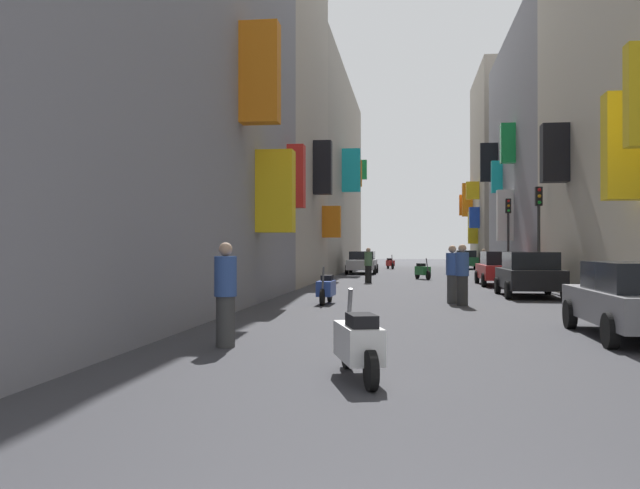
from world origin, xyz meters
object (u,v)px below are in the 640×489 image
object	(u,v)px
scooter_green	(423,271)
pedestrian_near_right	(226,295)
traffic_light_far_corner	(539,220)
pedestrian_mid_street	(484,263)
traffic_light_near_corner	(508,225)
parked_car_silver	(362,262)
scooter_blue	(326,288)
pedestrian_near_left	(452,274)
parked_car_red	(501,268)
scooter_red	(390,263)
parked_car_grey	(636,298)
pedestrian_far_away	(462,275)
parked_car_black	(529,274)
scooter_white	(358,343)
parked_car_green	(465,259)
pedestrian_crossing	(368,265)

from	to	relation	value
scooter_green	pedestrian_near_right	bearing A→B (deg)	-98.50
traffic_light_far_corner	pedestrian_mid_street	bearing A→B (deg)	93.48
traffic_light_near_corner	parked_car_silver	bearing A→B (deg)	135.50
pedestrian_near_right	scooter_green	bearing A→B (deg)	81.50
scooter_green	scooter_blue	distance (m)	16.59
pedestrian_near_left	scooter_green	bearing A→B (deg)	92.18
parked_car_red	parked_car_silver	distance (m)	14.71
traffic_light_far_corner	scooter_green	bearing A→B (deg)	116.56
parked_car_silver	pedestrian_near_right	size ratio (longest dim) A/B	2.51
parked_car_silver	scooter_red	world-z (taller)	parked_car_silver
parked_car_silver	scooter_green	distance (m)	8.33
parked_car_red	parked_car_grey	distance (m)	17.84
pedestrian_near_left	pedestrian_near_right	xyz separation A→B (m)	(-4.37, -9.63, 0.01)
pedestrian_far_away	traffic_light_far_corner	xyz separation A→B (m)	(3.57, 7.66, 1.91)
parked_car_grey	traffic_light_near_corner	bearing A→B (deg)	87.63
parked_car_red	pedestrian_far_away	distance (m)	11.33
parked_car_black	pedestrian_near_left	bearing A→B (deg)	-131.91
parked_car_grey	scooter_white	distance (m)	6.54
scooter_white	traffic_light_far_corner	bearing A→B (deg)	73.11
parked_car_grey	scooter_white	size ratio (longest dim) A/B	2.21
scooter_white	traffic_light_near_corner	xyz separation A→B (m)	(5.73, 27.12, 2.43)
scooter_green	scooter_red	world-z (taller)	same
parked_car_green	traffic_light_near_corner	bearing A→B (deg)	-87.91
scooter_red	scooter_blue	xyz separation A→B (m)	(-0.94, -34.13, 0.00)
parked_car_grey	parked_car_black	xyz separation A→B (m)	(-0.06, 10.76, 0.05)
pedestrian_near_left	scooter_white	bearing A→B (deg)	-99.10
scooter_blue	parked_car_silver	bearing A→B (deg)	91.40
scooter_red	pedestrian_crossing	distance (m)	21.80
traffic_light_near_corner	parked_car_grey	bearing A→B (deg)	-92.37
pedestrian_mid_street	parked_car_silver	bearing A→B (deg)	154.56
parked_car_silver	traffic_light_near_corner	size ratio (longest dim) A/B	1.05
scooter_white	parked_car_black	bearing A→B (deg)	72.70
parked_car_red	pedestrian_crossing	world-z (taller)	pedestrian_crossing
scooter_green	pedestrian_near_left	xyz separation A→B (m)	(0.60, -15.62, 0.42)
pedestrian_far_away	traffic_light_far_corner	size ratio (longest dim) A/B	0.43
parked_car_silver	parked_car_green	bearing A→B (deg)	54.72
pedestrian_near_left	pedestrian_mid_street	distance (m)	19.77
parked_car_black	pedestrian_far_away	xyz separation A→B (m)	(-2.56, -3.96, 0.10)
parked_car_grey	pedestrian_crossing	xyz separation A→B (m)	(-6.12, 19.31, 0.10)
parked_car_green	pedestrian_crossing	xyz separation A→B (m)	(-6.38, -21.94, 0.06)
pedestrian_mid_street	scooter_blue	bearing A→B (deg)	-108.62
pedestrian_crossing	traffic_light_far_corner	bearing A→B (deg)	-34.46
parked_car_black	scooter_white	world-z (taller)	parked_car_black
scooter_blue	scooter_green	bearing A→B (deg)	78.96
scooter_blue	pedestrian_far_away	size ratio (longest dim) A/B	1.08
pedestrian_near_left	traffic_light_far_corner	bearing A→B (deg)	60.85
parked_car_green	traffic_light_near_corner	xyz separation A→B (m)	(0.68, -18.57, 2.11)
parked_car_red	pedestrian_mid_street	distance (m)	9.34
scooter_white	pedestrian_near_right	xyz separation A→B (m)	(-2.43, 2.45, 0.42)
pedestrian_crossing	parked_car_silver	bearing A→B (deg)	95.48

